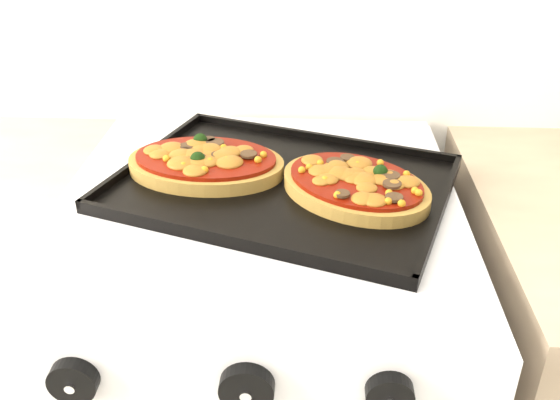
{
  "coord_description": "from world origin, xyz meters",
  "views": [
    {
      "loc": [
        0.04,
        0.89,
        1.36
      ],
      "look_at": [
        0.0,
        1.66,
        0.92
      ],
      "focal_mm": 40.0,
      "sensor_mm": 36.0,
      "label": 1
    }
  ],
  "objects": [
    {
      "name": "control_panel",
      "position": [
        -0.03,
        1.39,
        0.85
      ],
      "size": [
        0.6,
        0.02,
        0.09
      ],
      "primitive_type": "cube",
      "color": "white",
      "rests_on": "stove"
    },
    {
      "name": "pizza_right",
      "position": [
        0.11,
        1.69,
        0.94
      ],
      "size": [
        0.28,
        0.27,
        0.03
      ],
      "primitive_type": null,
      "rotation": [
        0.0,
        0.0,
        -0.64
      ],
      "color": "#A87F3A",
      "rests_on": "baking_tray"
    },
    {
      "name": "knob_left",
      "position": [
        -0.21,
        1.37,
        0.85
      ],
      "size": [
        0.05,
        0.02,
        0.05
      ],
      "primitive_type": "cylinder",
      "rotation": [
        1.57,
        0.0,
        0.0
      ],
      "color": "black",
      "rests_on": "control_panel"
    },
    {
      "name": "knob_center",
      "position": [
        -0.02,
        1.37,
        0.85
      ],
      "size": [
        0.06,
        0.02,
        0.06
      ],
      "primitive_type": "cylinder",
      "rotation": [
        1.57,
        0.0,
        0.0
      ],
      "color": "black",
      "rests_on": "control_panel"
    },
    {
      "name": "baking_tray",
      "position": [
        0.0,
        1.71,
        0.92
      ],
      "size": [
        0.57,
        0.49,
        0.02
      ],
      "primitive_type": "cube",
      "rotation": [
        0.0,
        0.0,
        -0.33
      ],
      "color": "black",
      "rests_on": "stove"
    },
    {
      "name": "knob_right",
      "position": [
        0.13,
        1.37,
        0.85
      ],
      "size": [
        0.05,
        0.02,
        0.05
      ],
      "primitive_type": "cylinder",
      "rotation": [
        1.57,
        0.0,
        0.0
      ],
      "color": "black",
      "rests_on": "control_panel"
    },
    {
      "name": "pizza_left",
      "position": [
        -0.12,
        1.75,
        0.94
      ],
      "size": [
        0.26,
        0.19,
        0.04
      ],
      "primitive_type": null,
      "rotation": [
        0.0,
        0.0,
        -0.11
      ],
      "color": "#A87F3A",
      "rests_on": "baking_tray"
    }
  ]
}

